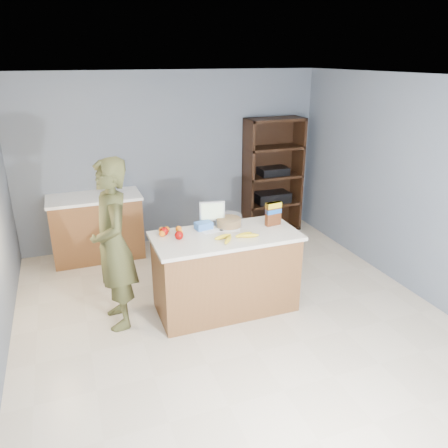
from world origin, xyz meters
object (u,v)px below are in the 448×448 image
object	(u,v)px
shelving_unit	(271,177)
tv	(212,212)
cereal_box	(273,212)
counter_peninsula	(226,275)
person	(113,245)

from	to	relation	value
shelving_unit	tv	xyz separation A→B (m)	(-1.60, -1.75, 0.19)
cereal_box	counter_peninsula	bearing A→B (deg)	-172.91
counter_peninsula	tv	size ratio (longest dim) A/B	5.53
tv	cereal_box	world-z (taller)	tv
shelving_unit	counter_peninsula	bearing A→B (deg)	-127.11
shelving_unit	tv	size ratio (longest dim) A/B	6.38
counter_peninsula	shelving_unit	world-z (taller)	shelving_unit
counter_peninsula	shelving_unit	distance (m)	2.61
shelving_unit	person	bearing A→B (deg)	-144.87
shelving_unit	person	size ratio (longest dim) A/B	1.01
counter_peninsula	person	distance (m)	1.26
tv	person	bearing A→B (deg)	-171.93
counter_peninsula	shelving_unit	xyz separation A→B (m)	(1.55, 2.05, 0.45)
shelving_unit	cereal_box	world-z (taller)	shelving_unit
counter_peninsula	tv	bearing A→B (deg)	98.77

